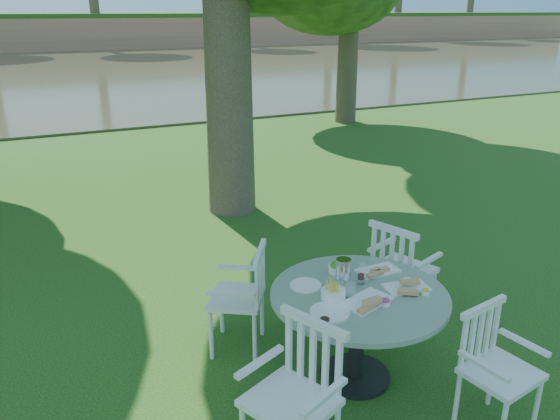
% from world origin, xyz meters
% --- Properties ---
extents(ground, '(140.00, 140.00, 0.00)m').
position_xyz_m(ground, '(0.00, 0.00, 0.00)').
color(ground, '#13390B').
rests_on(ground, ground).
extents(table, '(1.35, 1.35, 0.77)m').
position_xyz_m(table, '(-0.14, -1.49, 0.62)').
color(table, black).
rests_on(table, ground).
extents(chair_ne, '(0.61, 0.63, 0.99)m').
position_xyz_m(chair_ne, '(0.65, -0.93, 0.58)').
color(chair_ne, silver).
rests_on(chair_ne, ground).
extents(chair_nw, '(0.62, 0.63, 0.93)m').
position_xyz_m(chair_nw, '(-0.75, -0.73, 0.55)').
color(chair_nw, silver).
rests_on(chair_nw, ground).
extents(chair_sw, '(0.64, 0.65, 1.00)m').
position_xyz_m(chair_sw, '(-0.92, -2.05, 0.59)').
color(chair_sw, silver).
rests_on(chair_sw, ground).
extents(chair_se, '(0.52, 0.50, 0.90)m').
position_xyz_m(chair_se, '(0.42, -2.30, 0.53)').
color(chair_se, silver).
rests_on(chair_se, ground).
extents(tableware, '(1.04, 0.76, 0.23)m').
position_xyz_m(tableware, '(-0.19, -1.43, 0.81)').
color(tableware, white).
rests_on(tableware, table).
extents(river, '(100.00, 28.00, 0.12)m').
position_xyz_m(river, '(0.00, 23.00, 0.00)').
color(river, '#373921').
rests_on(river, ground).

